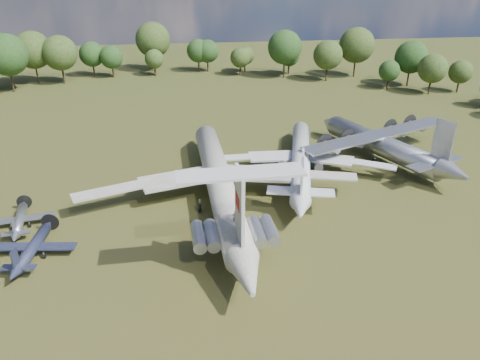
{
  "coord_description": "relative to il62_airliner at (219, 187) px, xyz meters",
  "views": [
    {
      "loc": [
        0.23,
        -68.5,
        36.52
      ],
      "look_at": [
        8.3,
        -4.06,
        5.0
      ],
      "focal_mm": 35.0,
      "sensor_mm": 36.0,
      "label": 1
    }
  ],
  "objects": [
    {
      "name": "person_on_il62",
      "position": [
        0.65,
        -16.28,
        3.8
      ],
      "size": [
        0.68,
        0.48,
        1.78
      ],
      "primitive_type": "imported",
      "rotation": [
        0.0,
        0.0,
        3.23
      ],
      "color": "brown",
      "rests_on": "il62_airliner"
    },
    {
      "name": "il62_airliner",
      "position": [
        0.0,
        0.0,
        0.0
      ],
      "size": [
        47.95,
        61.09,
        5.82
      ],
      "primitive_type": null,
      "rotation": [
        0.0,
        0.0,
        0.04
      ],
      "color": "beige",
      "rests_on": "ground"
    },
    {
      "name": "small_prop_northwest",
      "position": [
        -29.86,
        -3.99,
        -1.94
      ],
      "size": [
        11.66,
        14.57,
        1.93
      ],
      "primitive_type": null,
      "rotation": [
        0.0,
        0.0,
        0.16
      ],
      "color": "#93959A",
      "rests_on": "ground"
    },
    {
      "name": "ground",
      "position": [
        -5.27,
        1.76,
        -2.91
      ],
      "size": [
        300.0,
        300.0,
        0.0
      ],
      "primitive_type": "plane",
      "color": "#283F15",
      "rests_on": "ground"
    },
    {
      "name": "small_prop_west",
      "position": [
        -25.87,
        -12.02,
        -1.81
      ],
      "size": [
        12.54,
        16.07,
        2.2
      ],
      "primitive_type": null,
      "rotation": [
        0.0,
        0.0,
        -0.11
      ],
      "color": "black",
      "rests_on": "ground"
    },
    {
      "name": "an12_transport",
      "position": [
        32.64,
        13.45,
        -0.32
      ],
      "size": [
        47.79,
        49.96,
        5.17
      ],
      "primitive_type": null,
      "rotation": [
        0.0,
        0.0,
        0.41
      ],
      "color": "#9DA0A4",
      "rests_on": "ground"
    },
    {
      "name": "tu104_jet",
      "position": [
        15.59,
        9.24,
        -0.65
      ],
      "size": [
        43.77,
        52.0,
        4.52
      ],
      "primitive_type": null,
      "rotation": [
        0.0,
        0.0,
        -0.24
      ],
      "color": "#BCBCBC",
      "rests_on": "ground"
    }
  ]
}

